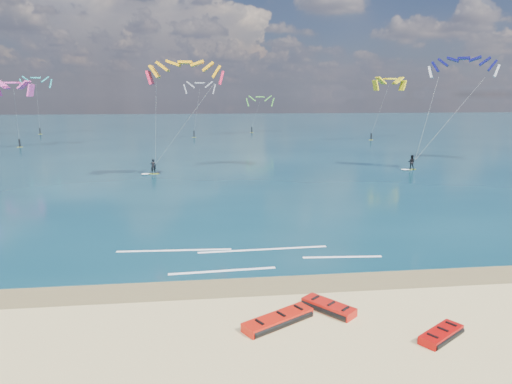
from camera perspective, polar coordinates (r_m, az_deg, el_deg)
The scene contains 10 objects.
ground at distance 58.32m, azimuth -3.97°, elevation 3.10°, with size 320.00×320.00×0.00m, color tan.
wet_sand_strip at distance 22.63m, azimuth 0.79°, elevation -11.60°, with size 320.00×2.40×0.01m, color brown.
sea at distance 121.91m, azimuth -5.48°, elevation 7.78°, with size 320.00×200.00×0.04m, color #0B2E3D.
packed_kite_left at distance 19.24m, azimuth 2.78°, elevation -16.14°, with size 3.37×1.18×0.43m, color red, non-canonical shape.
packed_kite_mid at distance 20.46m, azimuth 9.05°, elevation -14.46°, with size 2.57×1.16×0.42m, color red, non-canonical shape.
packed_kite_right at distance 19.55m, azimuth 22.10°, elevation -16.59°, with size 2.31×1.05×0.38m, color #AB0907, non-canonical shape.
kitesurfer_main at distance 50.84m, azimuth -10.76°, elevation 9.75°, with size 11.03×6.36×13.88m.
kitesurfer_far at distance 58.59m, azimuth 22.04°, elevation 10.13°, with size 10.68×5.50×14.62m.
shoreline_foam at distance 26.43m, azimuth -1.52°, elevation -7.94°, with size 15.22×4.12×0.01m.
distant_kites at distance 91.33m, azimuth -13.60°, elevation 9.76°, with size 77.65×36.39×13.77m.
Camera 1 is at (-2.73, -17.54, 9.10)m, focal length 32.00 mm.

